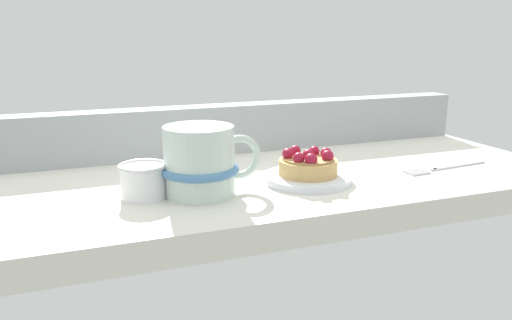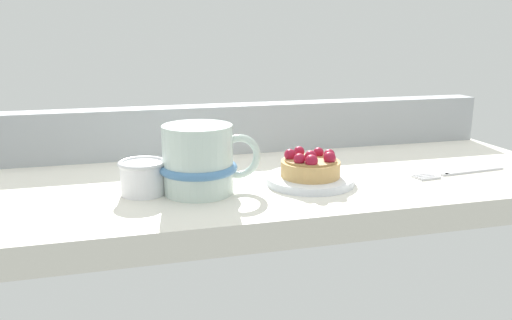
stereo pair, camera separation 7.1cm
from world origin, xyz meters
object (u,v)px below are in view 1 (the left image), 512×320
at_px(dessert_plate, 308,178).
at_px(sugar_bowl, 143,180).
at_px(raspberry_tart, 308,164).
at_px(dessert_fork, 446,167).
at_px(coffee_mug, 201,162).

height_order(dessert_plate, sugar_bowl, sugar_bowl).
bearing_deg(raspberry_tart, dessert_plate, 80.74).
distance_m(raspberry_tart, dessert_fork, 0.24).
distance_m(raspberry_tart, sugar_bowl, 0.23).
xyz_separation_m(dessert_plate, coffee_mug, (-0.16, -0.00, 0.04)).
height_order(dessert_plate, coffee_mug, coffee_mug).
xyz_separation_m(dessert_plate, raspberry_tart, (-0.00, -0.00, 0.02)).
distance_m(dessert_plate, coffee_mug, 0.16).
bearing_deg(sugar_bowl, coffee_mug, -9.94).
distance_m(dessert_fork, sugar_bowl, 0.47).
relative_size(dessert_plate, coffee_mug, 0.91).
bearing_deg(dessert_plate, sugar_bowl, 176.93).
bearing_deg(dessert_plate, dessert_fork, -2.99).
bearing_deg(raspberry_tart, dessert_fork, -2.90).
relative_size(raspberry_tart, coffee_mug, 0.61).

